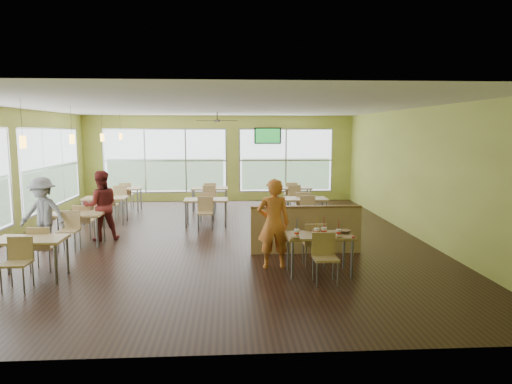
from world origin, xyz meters
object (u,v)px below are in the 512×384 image
half_wall_divider (306,229)px  man_plaid (274,224)px  main_table (319,241)px  food_basket (344,231)px

half_wall_divider → man_plaid: man_plaid is taller
main_table → food_basket: 0.51m
half_wall_divider → man_plaid: (-0.81, -1.00, 0.35)m
half_wall_divider → man_plaid: size_ratio=1.38×
main_table → food_basket: main_table is taller
main_table → half_wall_divider: half_wall_divider is taller
man_plaid → food_basket: (1.29, -0.37, -0.09)m
man_plaid → food_basket: man_plaid is taller
half_wall_divider → man_plaid: 1.34m
half_wall_divider → food_basket: (0.48, -1.37, 0.26)m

